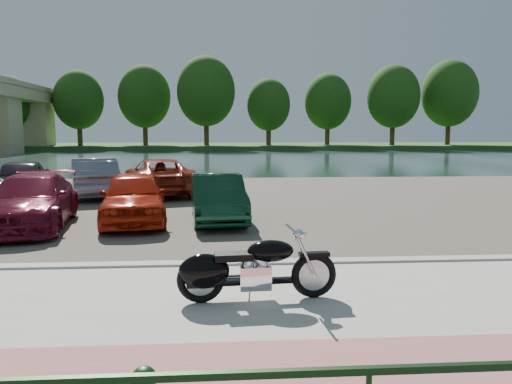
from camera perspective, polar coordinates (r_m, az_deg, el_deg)
ground at (r=7.53m, az=3.59°, el=-12.73°), size 200.00×200.00×0.00m
promenade at (r=6.58m, az=4.78°, el=-15.22°), size 60.00×6.00×0.10m
pink_path at (r=5.22m, az=7.47°, el=-20.80°), size 60.00×2.00×0.01m
kerb at (r=9.40m, az=1.97°, el=-8.25°), size 60.00×0.30×0.14m
parking_lot at (r=18.22m, az=-0.97°, el=-1.02°), size 60.00×18.00×0.04m
river at (r=47.10m, az=-2.85°, el=3.81°), size 120.00×40.00×0.00m
far_bank at (r=79.06m, az=-3.33°, el=5.26°), size 120.00×24.00×0.60m
far_trees at (r=73.18m, az=0.17°, el=10.78°), size 70.25×10.68×12.52m
motorcycle at (r=7.24m, az=-1.49°, el=-8.85°), size 2.33×0.75×1.05m
car_3 at (r=14.23m, az=-24.33°, el=-0.98°), size 2.58×4.97×1.38m
car_4 at (r=14.06m, az=-13.77°, el=-0.56°), size 2.22×4.37×1.42m
car_5 at (r=13.95m, az=-4.42°, el=-0.67°), size 1.71×4.09×1.31m
car_8 at (r=20.96m, az=-25.01°, el=1.49°), size 2.83×4.70×1.50m
car_9 at (r=20.14m, az=-18.04°, el=1.60°), size 2.87×4.81×1.50m
car_10 at (r=20.16m, az=-11.01°, el=1.73°), size 3.60×5.61×1.44m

